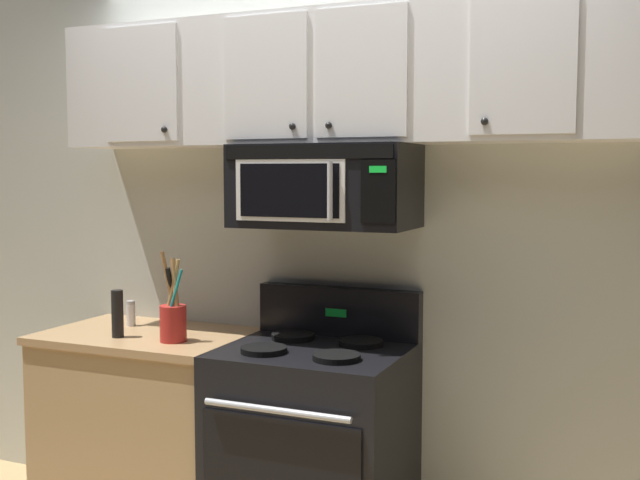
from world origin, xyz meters
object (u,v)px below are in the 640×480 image
utensil_crock_red (173,318)px  pepper_mill (117,314)px  over_range_microwave (325,186)px  salt_shaker (131,313)px  stove_range (314,449)px

utensil_crock_red → pepper_mill: size_ratio=1.86×
over_range_microwave → salt_shaker: 1.17m
utensil_crock_red → pepper_mill: bearing=-175.0°
stove_range → salt_shaker: size_ratio=9.27×
stove_range → utensil_crock_red: (-0.62, -0.11, 0.54)m
pepper_mill → salt_shaker: bearing=114.0°
salt_shaker → utensil_crock_red: bearing=-29.1°
over_range_microwave → pepper_mill: bearing=-164.2°
pepper_mill → stove_range: bearing=8.7°
stove_range → over_range_microwave: over_range_microwave is taller
over_range_microwave → utensil_crock_red: bearing=-159.6°
salt_shaker → pepper_mill: size_ratio=0.57×
over_range_microwave → pepper_mill: over_range_microwave is taller
stove_range → pepper_mill: stove_range is taller
stove_range → utensil_crock_red: size_ratio=2.83×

